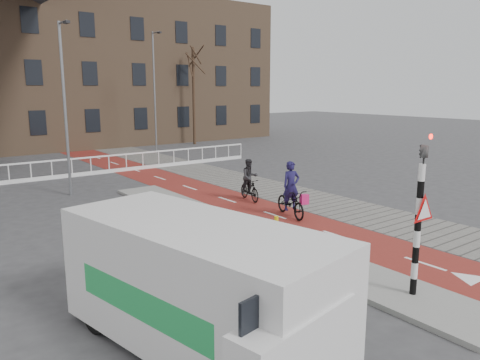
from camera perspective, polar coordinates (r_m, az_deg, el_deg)
ground at (r=12.77m, az=14.12°, el=-10.07°), size 120.00×120.00×0.00m
bike_lane at (r=21.00m, az=-4.75°, el=-1.40°), size 2.50×60.00×0.01m
sidewalk at (r=22.57m, az=1.27°, el=-0.48°), size 3.00×60.00×0.01m
curb_island at (r=14.99m, az=0.41°, el=-6.27°), size 1.80×16.00×0.12m
traffic_signal at (r=10.59m, az=21.07°, el=-3.58°), size 0.80×0.80×3.68m
bollard at (r=13.56m, az=4.43°, el=-6.11°), size 0.12×0.12×0.83m
cyclist_near at (r=16.84m, az=6.23°, el=-2.21°), size 1.15×2.03×2.00m
cyclist_far at (r=19.11m, az=1.16°, el=-0.42°), size 0.81×1.62×1.72m
van at (r=8.35m, az=-5.20°, el=-12.50°), size 3.08×5.62×2.29m
railing at (r=25.13m, az=-26.31°, el=0.25°), size 28.00×0.10×0.99m
tree_right at (r=38.78m, az=-5.65°, el=10.10°), size 0.24×0.24×7.78m
streetlight_near at (r=21.05m, az=-20.54°, el=7.87°), size 0.12×0.12×7.21m
streetlight_right at (r=33.59m, az=-10.37°, el=10.29°), size 0.12×0.12×8.33m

